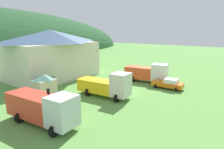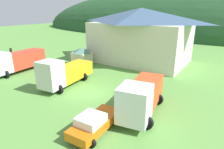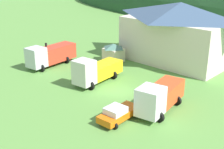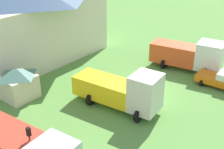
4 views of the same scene
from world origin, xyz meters
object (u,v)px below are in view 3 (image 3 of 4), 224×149
heavy_rig_white (159,96)px  traffic_light_west (47,52)px  traffic_cone_near_pickup (161,94)px  play_shed_cream (113,52)px  service_pickup_orange (118,113)px  flatbed_truck_yellow (95,71)px  depot_building (179,31)px  tow_truck_silver (50,54)px

heavy_rig_white → traffic_light_west: 20.90m
heavy_rig_white → traffic_cone_near_pickup: (-2.37, 3.90, -1.78)m
traffic_cone_near_pickup → traffic_light_west: bearing=-168.7°
traffic_cone_near_pickup → play_shed_cream: bearing=157.8°
service_pickup_orange → traffic_cone_near_pickup: size_ratio=10.41×
flatbed_truck_yellow → heavy_rig_white: flatbed_truck_yellow is taller
depot_building → service_pickup_orange: (6.55, -21.45, -4.02)m
tow_truck_silver → flatbed_truck_yellow: 10.20m
depot_building → traffic_cone_near_pickup: bearing=-65.4°
depot_building → tow_truck_silver: bearing=-128.6°
depot_building → flatbed_truck_yellow: size_ratio=2.14×
play_shed_cream → traffic_cone_near_pickup: play_shed_cream is taller
tow_truck_silver → flatbed_truck_yellow: flatbed_truck_yellow is taller
traffic_light_west → tow_truck_silver: bearing=106.0°
service_pickup_orange → tow_truck_silver: bearing=-108.6°
depot_building → service_pickup_orange: size_ratio=3.46×
depot_building → tow_truck_silver: size_ratio=2.03×
heavy_rig_white → play_shed_cream: bearing=-130.8°
service_pickup_orange → traffic_cone_near_pickup: 8.50m
tow_truck_silver → service_pickup_orange: size_ratio=1.70×
service_pickup_orange → traffic_light_west: (-19.11, 4.73, 1.54)m
tow_truck_silver → service_pickup_orange: 20.10m
flatbed_truck_yellow → traffic_cone_near_pickup: (8.54, 3.00, -1.73)m
play_shed_cream → tow_truck_silver: tow_truck_silver is taller
depot_building → traffic_cone_near_pickup: (5.97, -13.01, -4.84)m
flatbed_truck_yellow → traffic_cone_near_pickup: size_ratio=16.82×
depot_building → traffic_cone_near_pickup: size_ratio=36.04×
flatbed_truck_yellow → traffic_light_west: bearing=-92.0°
tow_truck_silver → service_pickup_orange: (19.32, -5.47, -1.00)m
depot_building → play_shed_cream: bearing=-132.9°
play_shed_cream → service_pickup_orange: bearing=-45.2°
play_shed_cream → flatbed_truck_yellow: bearing=-61.4°
traffic_light_west → traffic_cone_near_pickup: bearing=11.3°
heavy_rig_white → traffic_light_west: size_ratio=2.08×
depot_building → traffic_cone_near_pickup: depot_building is taller
flatbed_truck_yellow → traffic_light_west: 10.03m
tow_truck_silver → flatbed_truck_yellow: size_ratio=1.05×
depot_building → play_shed_cream: size_ratio=5.71×
traffic_light_west → play_shed_cream: bearing=59.0°
play_shed_cream → traffic_cone_near_pickup: (13.09, -5.34, -1.53)m
heavy_rig_white → service_pickup_orange: (-1.79, -4.54, -0.96)m
heavy_rig_white → tow_truck_silver: bearing=-102.4°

